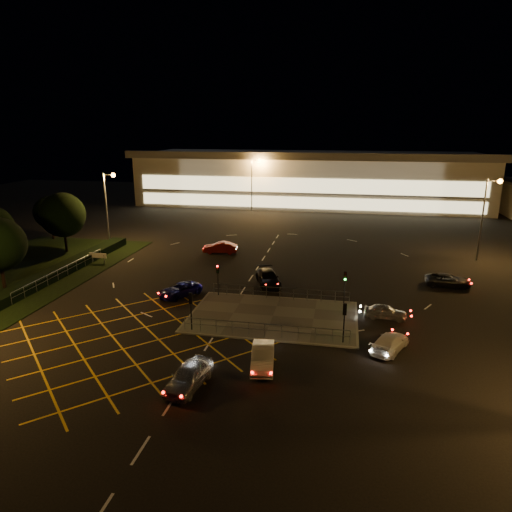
% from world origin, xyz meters
% --- Properties ---
extents(ground, '(180.00, 180.00, 0.00)m').
position_xyz_m(ground, '(0.00, 0.00, 0.00)').
color(ground, black).
rests_on(ground, ground).
extents(pedestrian_island, '(14.00, 9.00, 0.12)m').
position_xyz_m(pedestrian_island, '(2.00, -2.00, 0.06)').
color(pedestrian_island, '#4C4944').
rests_on(pedestrian_island, ground).
extents(grass_verge, '(18.00, 30.00, 0.08)m').
position_xyz_m(grass_verge, '(-28.00, 6.00, 0.04)').
color(grass_verge, black).
rests_on(grass_verge, ground).
extents(hedge, '(2.00, 26.00, 1.00)m').
position_xyz_m(hedge, '(-23.00, 6.00, 0.50)').
color(hedge, black).
rests_on(hedge, ground).
extents(supermarket, '(72.00, 26.50, 10.50)m').
position_xyz_m(supermarket, '(0.00, 61.95, 5.31)').
color(supermarket, beige).
rests_on(supermarket, ground).
extents(streetlight_nw, '(1.78, 0.56, 10.03)m').
position_xyz_m(streetlight_nw, '(-23.56, 18.00, 6.56)').
color(streetlight_nw, slate).
rests_on(streetlight_nw, ground).
extents(streetlight_ne, '(1.78, 0.56, 10.03)m').
position_xyz_m(streetlight_ne, '(24.44, 20.00, 6.56)').
color(streetlight_ne, slate).
rests_on(streetlight_ne, ground).
extents(streetlight_far_left, '(1.78, 0.56, 10.03)m').
position_xyz_m(streetlight_far_left, '(-9.56, 48.00, 6.56)').
color(streetlight_far_left, slate).
rests_on(streetlight_far_left, ground).
extents(streetlight_far_right, '(1.78, 0.56, 10.03)m').
position_xyz_m(streetlight_far_right, '(30.44, 50.00, 6.56)').
color(streetlight_far_right, slate).
rests_on(streetlight_far_right, ground).
extents(signal_sw, '(0.28, 0.30, 3.15)m').
position_xyz_m(signal_sw, '(-4.00, -5.99, 2.37)').
color(signal_sw, black).
rests_on(signal_sw, pedestrian_island).
extents(signal_se, '(0.28, 0.30, 3.15)m').
position_xyz_m(signal_se, '(8.00, -5.99, 2.37)').
color(signal_se, black).
rests_on(signal_se, pedestrian_island).
extents(signal_nw, '(0.28, 0.30, 3.15)m').
position_xyz_m(signal_nw, '(-4.00, 1.99, 2.37)').
color(signal_nw, black).
rests_on(signal_nw, pedestrian_island).
extents(signal_ne, '(0.28, 0.30, 3.15)m').
position_xyz_m(signal_ne, '(8.00, 1.99, 2.37)').
color(signal_ne, black).
rests_on(signal_ne, pedestrian_island).
extents(tree_c, '(5.76, 5.76, 7.84)m').
position_xyz_m(tree_c, '(-28.00, 14.00, 4.95)').
color(tree_c, black).
rests_on(tree_c, ground).
extents(tree_d, '(4.68, 4.68, 6.37)m').
position_xyz_m(tree_d, '(-34.00, 20.00, 4.02)').
color(tree_d, black).
rests_on(tree_d, ground).
extents(car_near_silver, '(2.42, 4.66, 1.51)m').
position_xyz_m(car_near_silver, '(-1.52, -13.89, 0.76)').
color(car_near_silver, '#B1B4B8').
rests_on(car_near_silver, ground).
extents(car_queue_white, '(2.07, 4.45, 1.41)m').
position_xyz_m(car_queue_white, '(2.62, -10.47, 0.71)').
color(car_queue_white, silver).
rests_on(car_queue_white, ground).
extents(car_left_blue, '(4.08, 4.86, 1.24)m').
position_xyz_m(car_left_blue, '(-7.69, 1.39, 0.62)').
color(car_left_blue, '#100D51').
rests_on(car_left_blue, ground).
extents(car_far_dkgrey, '(3.66, 5.46, 1.47)m').
position_xyz_m(car_far_dkgrey, '(0.17, 6.34, 0.74)').
color(car_far_dkgrey, black).
rests_on(car_far_dkgrey, ground).
extents(car_right_silver, '(3.69, 1.73, 1.22)m').
position_xyz_m(car_right_silver, '(11.50, -0.45, 0.61)').
color(car_right_silver, silver).
rests_on(car_right_silver, ground).
extents(car_circ_red, '(4.60, 2.07, 1.47)m').
position_xyz_m(car_circ_red, '(-7.99, 17.38, 0.73)').
color(car_circ_red, maroon).
rests_on(car_circ_red, ground).
extents(car_east_grey, '(4.66, 2.34, 1.27)m').
position_xyz_m(car_east_grey, '(18.53, 9.30, 0.63)').
color(car_east_grey, black).
rests_on(car_east_grey, ground).
extents(car_approach_white, '(3.46, 4.64, 1.25)m').
position_xyz_m(car_approach_white, '(11.36, -6.42, 0.63)').
color(car_approach_white, silver).
rests_on(car_approach_white, ground).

